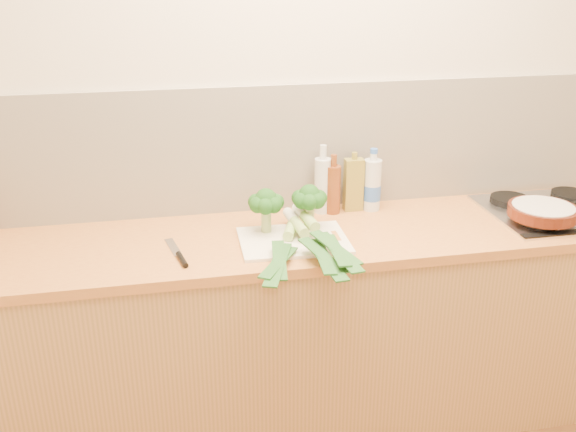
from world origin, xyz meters
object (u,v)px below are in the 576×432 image
Objects in this scene: gas_hob at (556,210)px; skillet at (543,211)px; chopping_board at (293,241)px; chefs_knife at (180,256)px.

skillet reaches higher than gas_hob.
chopping_board is at bearing 161.89° from skillet.
skillet is (1.47, 0.02, 0.05)m from chefs_knife.
chopping_board is 1.04m from skillet.
gas_hob is at bearing -6.95° from chefs_knife.
gas_hob reaches higher than chefs_knife.
chopping_board is 1.51× the size of chefs_knife.
gas_hob is 1.40× the size of chopping_board.
gas_hob is at bearing 22.62° from skillet.
gas_hob is 1.62m from chefs_knife.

